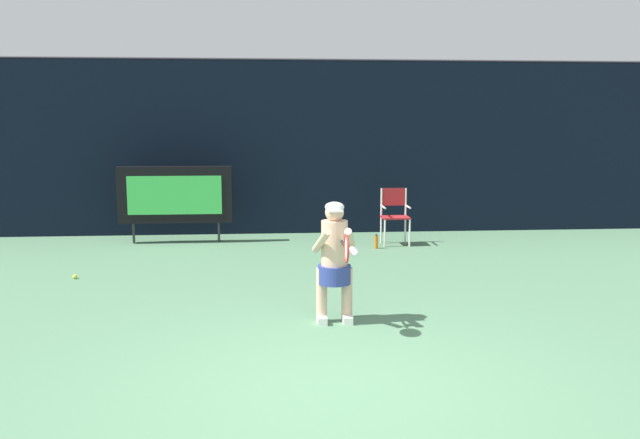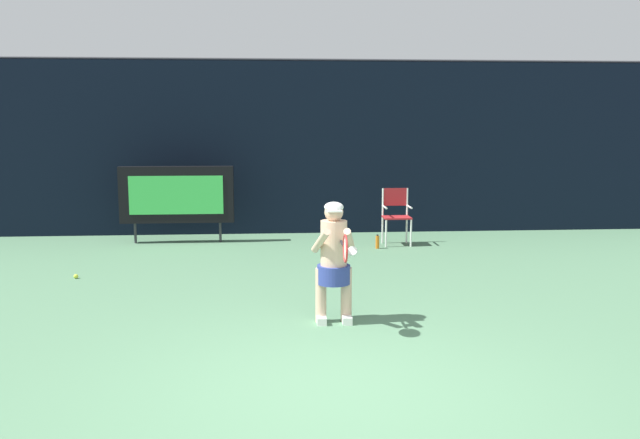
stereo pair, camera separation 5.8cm
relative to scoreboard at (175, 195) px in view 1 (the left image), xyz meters
The scene contains 8 objects.
ground 8.10m from the scoreboard, 72.84° to the right, with size 18.00×22.00×0.03m.
backdrop_screen 2.72m from the scoreboard, 22.90° to the left, with size 18.00×0.12×3.66m.
scoreboard is the anchor object (origin of this frame).
umpire_chair 4.28m from the scoreboard, ahead, with size 0.52×0.44×1.08m.
water_bottle 4.00m from the scoreboard, 13.46° to the right, with size 0.07×0.07×0.27m.
tennis_player 6.04m from the scoreboard, 65.02° to the right, with size 0.53×0.61×1.43m.
tennis_racket 6.55m from the scoreboard, 66.45° to the right, with size 0.03×0.60×0.31m.
tennis_ball_loose 3.31m from the scoreboard, 110.84° to the right, with size 0.07×0.07×0.07m.
Camera 1 is at (-0.62, -5.52, 2.33)m, focal length 37.25 mm.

